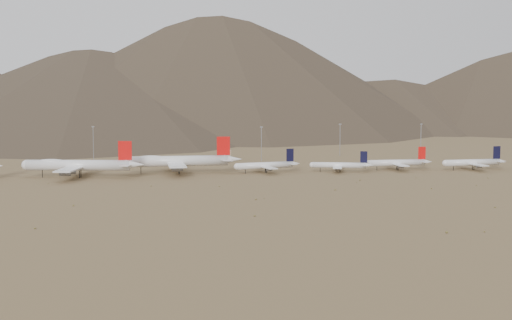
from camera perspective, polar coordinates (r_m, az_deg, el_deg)
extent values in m
plane|color=#91704B|center=(412.02, -4.56, -1.68)|extent=(3000.00, 3000.00, 0.00)
cylinder|color=white|center=(438.43, -14.06, -0.41)|extent=(61.97, 18.76, 6.40)
sphere|color=white|center=(447.98, -17.87, -0.38)|extent=(6.27, 6.27, 6.27)
cone|color=white|center=(430.08, -9.61, -0.37)|extent=(12.08, 7.89, 5.76)
cube|color=white|center=(438.87, -14.21, -0.53)|extent=(21.16, 57.62, 0.80)
cube|color=white|center=(431.09, -10.26, -0.34)|extent=(9.81, 22.26, 0.38)
cube|color=red|center=(430.60, -10.44, 0.75)|extent=(8.00, 2.19, 11.36)
cylinder|color=black|center=(445.47, -16.72, -1.08)|extent=(0.41, 0.41, 4.34)
cylinder|color=black|center=(440.19, -13.83, -1.08)|extent=(0.52, 0.52, 4.34)
cylinder|color=black|center=(437.13, -13.94, -1.13)|extent=(0.52, 0.52, 4.34)
ellipsoid|color=white|center=(442.98, -16.06, -0.17)|extent=(20.39, 8.70, 3.84)
cylinder|color=slate|center=(449.89, -13.80, -0.58)|extent=(6.65, 4.07, 2.88)
cylinder|color=slate|center=(428.21, -14.63, -0.90)|extent=(6.65, 4.07, 2.88)
cylinder|color=slate|center=(459.67, -13.46, -0.44)|extent=(6.65, 4.07, 2.88)
cylinder|color=slate|center=(418.49, -15.03, -1.06)|extent=(6.65, 4.07, 2.88)
cylinder|color=white|center=(450.46, -6.35, -0.08)|extent=(64.22, 7.32, 6.63)
sphere|color=white|center=(449.45, -10.43, -0.15)|extent=(6.50, 6.50, 6.50)
cone|color=white|center=(454.24, -1.82, 0.06)|extent=(11.61, 6.09, 5.97)
cube|color=white|center=(450.48, -6.51, -0.21)|extent=(10.90, 58.91, 0.83)
cube|color=white|center=(453.51, -2.46, 0.07)|extent=(6.01, 22.41, 0.40)
cube|color=red|center=(452.60, -2.63, 1.14)|extent=(8.35, 0.69, 11.76)
cylinder|color=black|center=(450.09, -9.19, -0.84)|extent=(0.43, 0.43, 4.49)
cylinder|color=black|center=(452.77, -6.19, -0.76)|extent=(0.53, 0.53, 4.49)
cylinder|color=black|center=(449.49, -6.16, -0.81)|extent=(0.53, 0.53, 4.49)
ellipsoid|color=white|center=(449.48, -8.47, 0.11)|extent=(20.58, 5.19, 3.98)
cylinder|color=slate|center=(462.32, -6.60, -0.27)|extent=(6.45, 3.05, 2.98)
cylinder|color=slate|center=(438.97, -6.41, -0.58)|extent=(6.45, 3.05, 2.98)
cylinder|color=slate|center=(472.83, -6.68, -0.14)|extent=(6.45, 3.05, 2.98)
cylinder|color=slate|center=(428.47, -6.31, -0.73)|extent=(6.45, 3.05, 2.98)
cylinder|color=white|center=(450.32, 0.72, -0.43)|extent=(37.66, 11.43, 4.08)
sphere|color=white|center=(443.74, -1.54, -0.52)|extent=(4.00, 4.00, 4.00)
cone|color=white|center=(458.47, 3.17, -0.29)|extent=(7.36, 4.94, 3.67)
cube|color=white|center=(450.11, 0.63, -0.51)|extent=(12.26, 32.78, 0.51)
cube|color=white|center=(457.24, 2.82, -0.30)|extent=(5.74, 12.67, 0.24)
cube|color=black|center=(456.39, 2.74, 0.41)|extent=(4.86, 1.33, 8.06)
cylinder|color=black|center=(446.02, -0.85, -0.93)|extent=(0.43, 0.43, 2.79)
cylinder|color=black|center=(451.91, 0.76, -0.85)|extent=(0.54, 0.54, 2.79)
cylinder|color=black|center=(450.03, 0.86, -0.88)|extent=(0.54, 0.54, 2.79)
cylinder|color=slate|center=(458.57, 0.22, -0.53)|extent=(4.05, 2.54, 1.84)
cylinder|color=slate|center=(441.89, 1.06, -0.76)|extent=(4.05, 2.54, 1.84)
cylinder|color=white|center=(458.53, 6.65, -0.42)|extent=(33.61, 13.71, 3.70)
sphere|color=white|center=(459.17, 4.53, -0.39)|extent=(3.62, 3.62, 3.62)
cone|color=white|center=(458.54, 9.04, -0.42)|extent=(6.85, 5.01, 3.33)
cube|color=white|center=(458.60, 6.57, -0.49)|extent=(13.93, 29.49, 0.46)
cube|color=white|center=(458.48, 8.70, -0.40)|extent=(6.24, 11.50, 0.22)
cube|color=black|center=(457.97, 8.62, 0.24)|extent=(4.32, 1.64, 7.30)
cylinder|color=black|center=(459.24, 5.16, -0.79)|extent=(0.39, 0.39, 2.53)
cylinder|color=black|center=(459.77, 6.73, -0.79)|extent=(0.49, 0.49, 2.53)
cylinder|color=black|center=(457.93, 6.73, -0.82)|extent=(0.49, 0.49, 2.53)
cylinder|color=slate|center=(466.83, 6.59, -0.49)|extent=(3.75, 2.61, 1.66)
cylinder|color=slate|center=(450.58, 6.54, -0.71)|extent=(3.75, 2.61, 1.66)
cylinder|color=white|center=(474.72, 11.17, -0.22)|extent=(38.41, 4.97, 4.16)
sphere|color=white|center=(467.89, 9.00, -0.26)|extent=(4.08, 4.08, 4.08)
cone|color=white|center=(483.12, 13.53, -0.13)|extent=(6.98, 3.89, 3.75)
cube|color=white|center=(474.49, 11.09, -0.29)|extent=(6.83, 32.98, 0.52)
cube|color=white|center=(481.86, 13.20, -0.13)|extent=(3.71, 12.55, 0.25)
cube|color=red|center=(481.03, 13.13, 0.56)|extent=(4.99, 0.48, 8.21)
cylinder|color=black|center=(470.23, 9.65, -0.67)|extent=(0.44, 0.44, 2.85)
cylinder|color=black|center=(476.32, 11.20, -0.62)|extent=(0.55, 0.55, 2.85)
cylinder|color=black|center=(474.41, 11.30, -0.65)|extent=(0.55, 0.55, 2.85)
cylinder|color=slate|center=(483.10, 10.68, -0.31)|extent=(3.87, 1.95, 1.87)
cylinder|color=slate|center=(466.13, 11.50, -0.53)|extent=(3.87, 1.95, 1.87)
cylinder|color=white|center=(488.06, 16.91, -0.19)|extent=(38.90, 6.72, 4.20)
sphere|color=white|center=(478.62, 14.91, -0.25)|extent=(4.12, 4.12, 4.12)
cone|color=white|center=(499.29, 19.06, -0.10)|extent=(7.20, 4.23, 3.78)
cube|color=white|center=(487.73, 16.83, -0.27)|extent=(8.35, 33.51, 0.53)
cube|color=white|center=(497.63, 18.76, -0.09)|extent=(4.30, 12.81, 0.25)
cube|color=black|center=(496.71, 18.71, 0.57)|extent=(5.05, 0.71, 8.29)
cylinder|color=black|center=(481.74, 15.51, -0.65)|extent=(0.44, 0.44, 2.88)
cylinder|color=black|center=(489.70, 16.92, -0.59)|extent=(0.55, 0.55, 2.88)
cylinder|color=black|center=(487.90, 17.04, -0.61)|extent=(0.55, 0.55, 2.88)
cylinder|color=slate|center=(495.84, 16.29, -0.28)|extent=(3.99, 2.14, 1.89)
cylinder|color=slate|center=(479.88, 17.39, -0.50)|extent=(3.99, 2.14, 1.89)
cube|color=gray|center=(533.42, -2.50, 0.41)|extent=(8.00, 8.00, 8.00)
cube|color=slate|center=(532.92, -2.50, 1.05)|extent=(6.00, 6.00, 4.00)
cylinder|color=gray|center=(543.83, -12.88, 1.27)|extent=(0.50, 0.50, 25.00)
cube|color=gray|center=(543.06, -12.91, 2.62)|extent=(2.00, 0.60, 0.80)
cylinder|color=gray|center=(524.76, 0.43, 1.26)|extent=(0.50, 0.50, 25.00)
cube|color=gray|center=(523.96, 0.44, 2.65)|extent=(2.00, 0.60, 0.80)
cylinder|color=gray|center=(575.05, 6.73, 1.60)|extent=(0.50, 0.50, 25.00)
cube|color=gray|center=(574.32, 6.75, 2.87)|extent=(2.00, 0.60, 0.80)
cylinder|color=gray|center=(586.01, 13.05, 1.56)|extent=(0.50, 0.50, 25.00)
cube|color=gray|center=(585.29, 13.08, 2.81)|extent=(2.00, 0.60, 0.80)
ellipsoid|color=olive|center=(295.32, -0.11, -4.48)|extent=(0.95, 0.95, 0.60)
ellipsoid|color=olive|center=(374.49, 6.36, -2.37)|extent=(0.88, 0.88, 0.74)
ellipsoid|color=olive|center=(334.25, 18.58, -3.60)|extent=(0.79, 0.79, 0.52)
ellipsoid|color=olive|center=(434.41, 12.67, -1.40)|extent=(0.72, 0.72, 0.38)
ellipsoid|color=olive|center=(417.07, 8.31, -1.59)|extent=(0.92, 0.92, 0.62)
ellipsoid|color=olive|center=(270.22, 15.01, -5.59)|extent=(1.02, 1.02, 0.82)
ellipsoid|color=olive|center=(407.57, 8.06, -1.77)|extent=(0.70, 0.70, 0.36)
ellipsoid|color=olive|center=(387.10, -2.96, -2.11)|extent=(0.77, 0.77, 0.43)
ellipsoid|color=olive|center=(406.47, -5.86, -1.77)|extent=(0.59, 0.59, 0.35)
ellipsoid|color=olive|center=(414.43, -16.29, -1.82)|extent=(0.60, 0.60, 0.33)
ellipsoid|color=olive|center=(281.45, -17.27, -5.24)|extent=(0.98, 0.98, 0.56)
ellipsoid|color=olive|center=(444.90, 18.06, -1.37)|extent=(0.82, 0.82, 0.50)
ellipsoid|color=olive|center=(331.56, -14.40, -3.54)|extent=(0.86, 0.86, 0.74)
ellipsoid|color=olive|center=(344.05, 0.65, -3.08)|extent=(0.57, 0.57, 0.29)
ellipsoid|color=olive|center=(339.78, -0.01, -3.16)|extent=(0.92, 0.92, 0.57)
ellipsoid|color=olive|center=(391.59, -8.40, -2.06)|extent=(0.70, 0.70, 0.54)
ellipsoid|color=olive|center=(388.07, 13.88, -2.23)|extent=(0.74, 0.74, 0.66)
ellipsoid|color=olive|center=(275.98, 17.81, -5.47)|extent=(0.68, 0.68, 0.49)
ellipsoid|color=olive|center=(407.66, 17.21, -1.96)|extent=(0.55, 0.55, 0.47)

